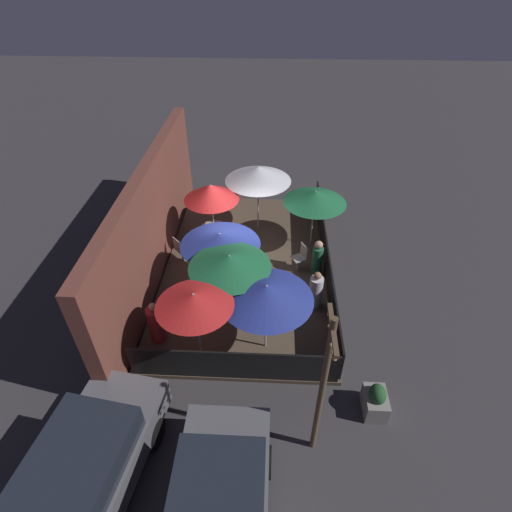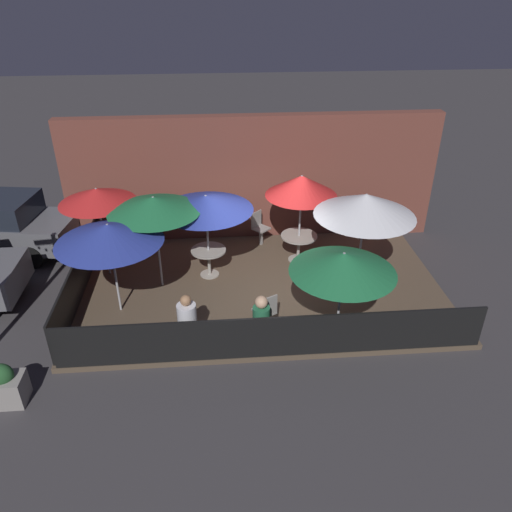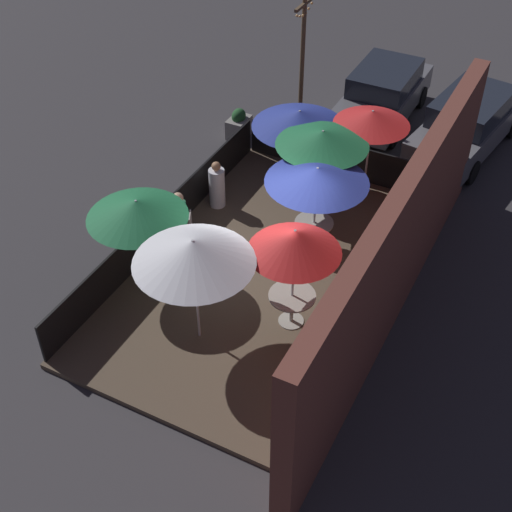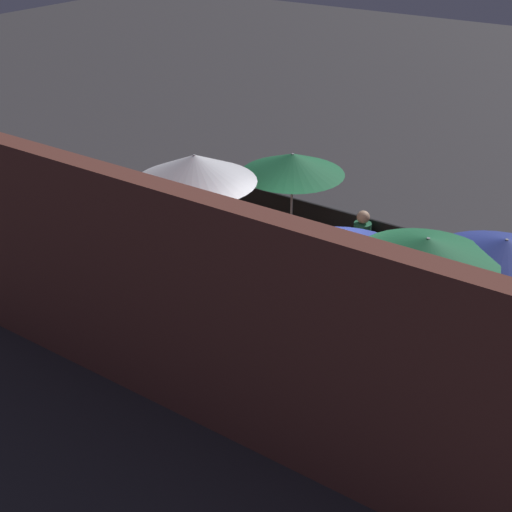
% 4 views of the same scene
% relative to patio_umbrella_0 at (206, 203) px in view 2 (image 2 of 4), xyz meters
% --- Properties ---
extents(ground_plane, '(60.00, 60.00, 0.00)m').
position_rel_patio_umbrella_0_xyz_m(ground_plane, '(1.27, -0.61, -2.11)').
color(ground_plane, '#383538').
extents(patio_deck, '(8.73, 5.27, 0.12)m').
position_rel_patio_umbrella_0_xyz_m(patio_deck, '(1.27, -0.61, -2.05)').
color(patio_deck, brown).
rests_on(patio_deck, ground_plane).
extents(building_wall, '(10.33, 0.36, 3.58)m').
position_rel_patio_umbrella_0_xyz_m(building_wall, '(1.27, 2.26, -0.32)').
color(building_wall, brown).
rests_on(building_wall, ground_plane).
extents(fence_front, '(8.53, 0.05, 0.95)m').
position_rel_patio_umbrella_0_xyz_m(fence_front, '(1.27, -3.20, -1.52)').
color(fence_front, black).
rests_on(fence_front, patio_deck).
extents(fence_side_left, '(0.05, 5.07, 0.95)m').
position_rel_patio_umbrella_0_xyz_m(fence_side_left, '(-3.05, -0.61, -1.52)').
color(fence_side_left, black).
rests_on(fence_side_left, patio_deck).
extents(patio_umbrella_0, '(2.26, 2.26, 2.18)m').
position_rel_patio_umbrella_0_xyz_m(patio_umbrella_0, '(0.00, 0.00, 0.00)').
color(patio_umbrella_0, '#B2B2B7').
rests_on(patio_umbrella_0, patio_deck).
extents(patio_umbrella_1, '(1.81, 1.81, 2.38)m').
position_rel_patio_umbrella_0_xyz_m(patio_umbrella_1, '(2.36, 0.56, 0.13)').
color(patio_umbrella_1, '#B2B2B7').
rests_on(patio_umbrella_1, patio_deck).
extents(patio_umbrella_2, '(1.82, 1.82, 2.33)m').
position_rel_patio_umbrella_0_xyz_m(patio_umbrella_2, '(-2.55, 0.28, 0.15)').
color(patio_umbrella_2, '#B2B2B7').
rests_on(patio_umbrella_2, patio_deck).
extents(patio_umbrella_3, '(2.30, 2.30, 2.47)m').
position_rel_patio_umbrella_0_xyz_m(patio_umbrella_3, '(3.56, -0.90, 0.21)').
color(patio_umbrella_3, '#B2B2B7').
rests_on(patio_umbrella_3, patio_deck).
extents(patio_umbrella_4, '(2.09, 2.09, 2.10)m').
position_rel_patio_umbrella_0_xyz_m(patio_umbrella_4, '(2.63, -2.81, -0.11)').
color(patio_umbrella_4, '#B2B2B7').
rests_on(patio_umbrella_4, patio_deck).
extents(patio_umbrella_5, '(2.12, 2.12, 2.35)m').
position_rel_patio_umbrella_0_xyz_m(patio_umbrella_5, '(-1.16, -0.39, 0.17)').
color(patio_umbrella_5, '#B2B2B7').
rests_on(patio_umbrella_5, patio_deck).
extents(patio_umbrella_6, '(2.29, 2.29, 2.17)m').
position_rel_patio_umbrella_0_xyz_m(patio_umbrella_6, '(-2.03, -1.34, -0.03)').
color(patio_umbrella_6, '#B2B2B7').
rests_on(patio_umbrella_6, patio_deck).
extents(dining_table_0, '(0.87, 0.87, 0.73)m').
position_rel_patio_umbrella_0_xyz_m(dining_table_0, '(0.00, 0.00, -1.42)').
color(dining_table_0, '#9E998E').
rests_on(dining_table_0, patio_deck).
extents(dining_table_1, '(0.95, 0.95, 0.74)m').
position_rel_patio_umbrella_0_xyz_m(dining_table_1, '(2.36, 0.56, -1.41)').
color(dining_table_1, '#9E998E').
rests_on(dining_table_1, patio_deck).
extents(patio_chair_0, '(0.54, 0.54, 0.92)m').
position_rel_patio_umbrella_0_xyz_m(patio_chair_0, '(1.20, -2.37, -1.49)').
color(patio_chair_0, gray).
rests_on(patio_chair_0, patio_deck).
extents(patio_chair_1, '(0.57, 0.57, 0.95)m').
position_rel_patio_umbrella_0_xyz_m(patio_chair_1, '(1.41, 1.56, -1.47)').
color(patio_chair_1, gray).
rests_on(patio_chair_1, patio_deck).
extents(patron_0, '(0.49, 0.49, 1.24)m').
position_rel_patio_umbrella_0_xyz_m(patron_0, '(-0.42, -2.74, -1.44)').
color(patron_0, silver).
rests_on(patron_0, patio_deck).
extents(patron_1, '(0.36, 0.36, 1.24)m').
position_rel_patio_umbrella_0_xyz_m(patron_1, '(1.05, -2.89, -1.43)').
color(patron_1, '#236642').
rests_on(patron_1, patio_deck).
extents(patron_2, '(0.60, 0.60, 1.29)m').
position_rel_patio_umbrella_0_xyz_m(patron_2, '(-1.90, 1.54, -1.42)').
color(patron_2, maroon).
rests_on(patron_2, patio_deck).
extents(planter_box, '(0.72, 0.51, 0.86)m').
position_rel_patio_umbrella_0_xyz_m(planter_box, '(-3.69, -3.91, -1.73)').
color(planter_box, gray).
rests_on(planter_box, ground_plane).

